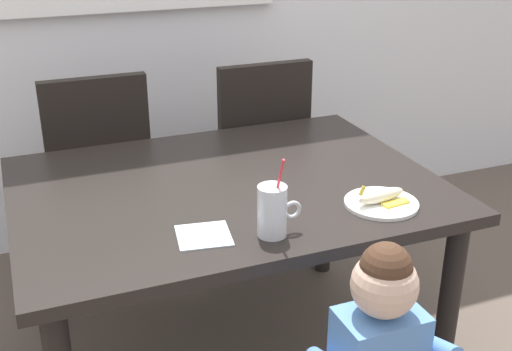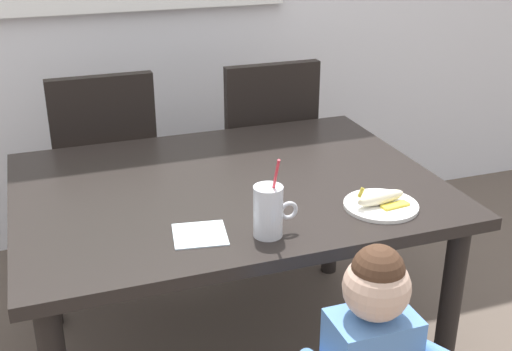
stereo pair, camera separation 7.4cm
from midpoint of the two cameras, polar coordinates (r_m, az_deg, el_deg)
The scene contains 8 objects.
dining_table at distance 2.20m, azimuth -3.52°, elevation -2.78°, with size 1.39×1.04×0.72m.
dining_chair_left at distance 2.86m, azimuth -14.53°, elevation 0.76°, with size 0.44×0.45×0.96m.
dining_chair_right at distance 2.98m, azimuth -0.77°, elevation 2.46°, with size 0.44×0.44×0.96m.
toddler_standing at distance 1.75m, azimuth 9.52°, elevation -14.97°, with size 0.33×0.24×0.84m.
milk_cup at distance 1.81m, azimuth 0.41°, elevation -3.37°, with size 0.13×0.09×0.25m.
snack_plate at distance 2.04m, azimuth 9.95°, elevation -2.44°, with size 0.23×0.23×0.01m, color white.
peeled_banana at distance 2.03m, azimuth 9.98°, elevation -1.80°, with size 0.17×0.11×0.07m.
paper_napkin at distance 1.84m, azimuth -5.79°, elevation -5.29°, with size 0.15×0.15×0.00m, color silver.
Camera 1 is at (-0.64, -1.87, 1.60)m, focal length 45.40 mm.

